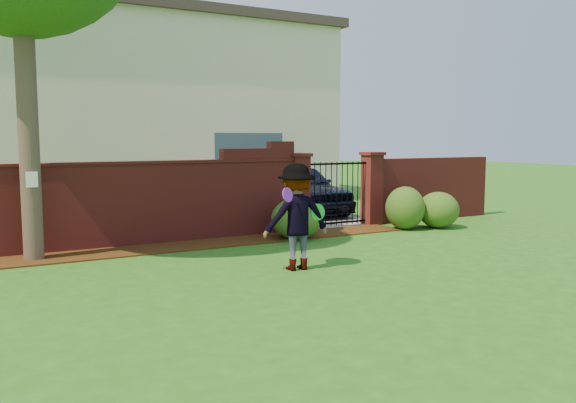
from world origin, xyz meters
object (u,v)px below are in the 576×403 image
frisbee_green (318,212)px  car (301,189)px  man (297,217)px  frisbee_purple (288,195)px

frisbee_green → car: bearing=61.4°
car → frisbee_green: size_ratio=15.43×
man → frisbee_purple: man is taller
man → frisbee_green: man is taller
car → man: 7.49m
car → frisbee_purple: car is taller
car → frisbee_green: car is taller
man → car: bearing=-114.7°
frisbee_purple → car: bearing=57.6°
car → frisbee_purple: size_ratio=18.08×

